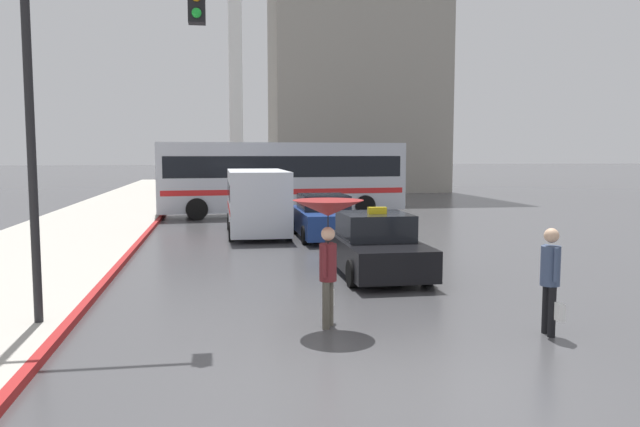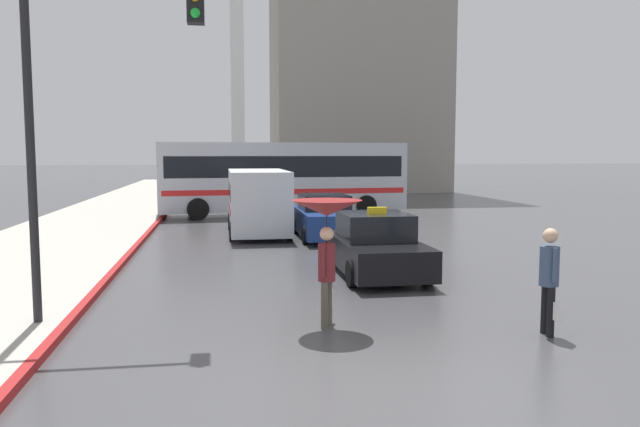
# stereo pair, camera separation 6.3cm
# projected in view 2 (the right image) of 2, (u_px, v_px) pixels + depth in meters

# --- Properties ---
(ground_plane) EXTENTS (300.00, 300.00, 0.00)m
(ground_plane) POSITION_uv_depth(u_px,v_px,m) (384.00, 391.00, 7.63)
(ground_plane) COLOR #424244
(taxi) EXTENTS (1.91, 4.00, 1.63)m
(taxi) POSITION_uv_depth(u_px,v_px,m) (376.00, 247.00, 14.85)
(taxi) COLOR black
(taxi) RESTS_ON ground_plane
(sedan_red) EXTENTS (1.91, 4.46, 1.47)m
(sedan_red) POSITION_uv_depth(u_px,v_px,m) (325.00, 218.00, 21.36)
(sedan_red) COLOR navy
(sedan_red) RESTS_ON ground_plane
(ambulance_van) EXTENTS (2.11, 5.15, 2.29)m
(ambulance_van) POSITION_uv_depth(u_px,v_px,m) (258.00, 199.00, 22.23)
(ambulance_van) COLOR silver
(ambulance_van) RESTS_ON ground_plane
(city_bus) EXTENTS (11.48, 3.36, 3.37)m
(city_bus) POSITION_uv_depth(u_px,v_px,m) (283.00, 175.00, 28.96)
(city_bus) COLOR #B2B7C1
(city_bus) RESTS_ON ground_plane
(pedestrian_with_umbrella) EXTENTS (1.17, 1.17, 2.13)m
(pedestrian_with_umbrella) POSITION_uv_depth(u_px,v_px,m) (327.00, 221.00, 10.25)
(pedestrian_with_umbrella) COLOR #4C473D
(pedestrian_with_umbrella) RESTS_ON ground_plane
(pedestrian_man) EXTENTS (0.33, 0.60, 1.72)m
(pedestrian_man) POSITION_uv_depth(u_px,v_px,m) (550.00, 274.00, 9.86)
(pedestrian_man) COLOR black
(pedestrian_man) RESTS_ON ground_plane
(traffic_light) EXTENTS (2.85, 0.38, 6.11)m
(traffic_light) POSITION_uv_depth(u_px,v_px,m) (96.00, 74.00, 10.03)
(traffic_light) COLOR black
(traffic_light) RESTS_ON ground_plane
(monument_cross) EXTENTS (9.17, 0.90, 20.85)m
(monument_cross) POSITION_uv_depth(u_px,v_px,m) (237.00, 21.00, 42.22)
(monument_cross) COLOR white
(monument_cross) RESTS_ON ground_plane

